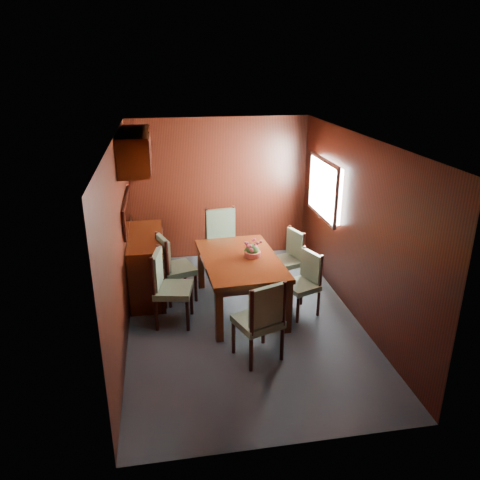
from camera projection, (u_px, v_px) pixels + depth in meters
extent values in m
plane|color=#313A43|center=(243.00, 318.00, 6.30)|extent=(4.50, 4.50, 0.00)
cube|color=black|center=(120.00, 243.00, 5.63)|extent=(0.02, 4.50, 2.40)
cube|color=black|center=(356.00, 228.00, 6.10)|extent=(0.02, 4.50, 2.40)
cube|color=black|center=(220.00, 189.00, 7.93)|extent=(3.00, 0.02, 2.40)
cube|color=black|center=(291.00, 331.00, 3.80)|extent=(3.00, 0.02, 2.40)
cube|color=black|center=(243.00, 139.00, 5.43)|extent=(3.00, 4.50, 0.02)
cube|color=white|center=(327.00, 188.00, 7.02)|extent=(0.14, 1.10, 0.80)
cube|color=#B2B2B7|center=(323.00, 189.00, 7.01)|extent=(0.04, 1.20, 0.90)
cube|color=black|center=(127.00, 211.00, 6.52)|extent=(0.03, 1.36, 0.41)
cube|color=silver|center=(128.00, 211.00, 6.52)|extent=(0.01, 1.30, 0.35)
cube|color=black|center=(134.00, 150.00, 6.24)|extent=(0.40, 1.40, 0.50)
cube|color=black|center=(147.00, 264.00, 6.86)|extent=(0.48, 1.40, 0.90)
cube|color=black|center=(219.00, 316.00, 5.68)|extent=(0.10, 0.10, 0.70)
cube|color=black|center=(288.00, 308.00, 5.87)|extent=(0.10, 0.10, 0.70)
cube|color=black|center=(201.00, 266.00, 7.03)|extent=(0.10, 0.10, 0.70)
cube|color=black|center=(257.00, 261.00, 7.22)|extent=(0.10, 0.10, 0.70)
cube|color=black|center=(240.00, 265.00, 6.34)|extent=(0.98, 1.54, 0.10)
cube|color=black|center=(240.00, 260.00, 6.31)|extent=(1.10, 1.67, 0.06)
cylinder|color=black|center=(162.00, 300.00, 6.35)|extent=(0.05, 0.05, 0.41)
cylinder|color=black|center=(156.00, 316.00, 5.95)|extent=(0.05, 0.05, 0.41)
cylinder|color=black|center=(191.00, 301.00, 6.34)|extent=(0.05, 0.05, 0.41)
cylinder|color=black|center=(188.00, 316.00, 5.95)|extent=(0.05, 0.05, 0.41)
cube|color=#546D53|center=(173.00, 290.00, 6.05)|extent=(0.54, 0.56, 0.08)
cylinder|color=black|center=(159.00, 264.00, 6.15)|extent=(0.05, 0.05, 0.55)
cylinder|color=black|center=(153.00, 278.00, 5.76)|extent=(0.05, 0.05, 0.55)
cube|color=#546D53|center=(157.00, 269.00, 5.95)|extent=(0.14, 0.44, 0.46)
cylinder|color=black|center=(160.00, 283.00, 6.85)|extent=(0.05, 0.05, 0.40)
cylinder|color=black|center=(170.00, 294.00, 6.51)|extent=(0.05, 0.05, 0.40)
cylinder|color=black|center=(185.00, 277.00, 7.02)|extent=(0.05, 0.05, 0.40)
cylinder|color=black|center=(196.00, 288.00, 6.68)|extent=(0.05, 0.05, 0.40)
cube|color=#546D53|center=(177.00, 269.00, 6.67)|extent=(0.58, 0.59, 0.08)
cylinder|color=black|center=(157.00, 249.00, 6.65)|extent=(0.05, 0.05, 0.54)
cylinder|color=black|center=(167.00, 260.00, 6.31)|extent=(0.05, 0.05, 0.54)
cube|color=#546D53|center=(163.00, 253.00, 6.48)|extent=(0.19, 0.43, 0.45)
cylinder|color=black|center=(318.00, 304.00, 6.31)|extent=(0.04, 0.04, 0.36)
cylinder|color=black|center=(302.00, 293.00, 6.60)|extent=(0.04, 0.04, 0.36)
cylinder|color=black|center=(298.00, 310.00, 6.14)|extent=(0.04, 0.04, 0.36)
cylinder|color=black|center=(281.00, 299.00, 6.43)|extent=(0.04, 0.04, 0.36)
cube|color=#546D53|center=(300.00, 286.00, 6.29)|extent=(0.53, 0.54, 0.07)
cylinder|color=black|center=(321.00, 272.00, 6.14)|extent=(0.04, 0.04, 0.48)
cylinder|color=black|center=(304.00, 262.00, 6.43)|extent=(0.04, 0.04, 0.48)
cube|color=#546D53|center=(311.00, 266.00, 6.27)|extent=(0.19, 0.38, 0.40)
cylinder|color=black|center=(301.00, 279.00, 7.02)|extent=(0.04, 0.04, 0.37)
cylinder|color=black|center=(288.00, 269.00, 7.33)|extent=(0.04, 0.04, 0.37)
cylinder|color=black|center=(281.00, 284.00, 6.86)|extent=(0.04, 0.04, 0.37)
cylinder|color=black|center=(268.00, 274.00, 7.17)|extent=(0.04, 0.04, 0.37)
cube|color=#546D53|center=(285.00, 262.00, 7.01)|extent=(0.53, 0.54, 0.08)
cylinder|color=black|center=(303.00, 249.00, 6.85)|extent=(0.04, 0.04, 0.49)
cylinder|color=black|center=(289.00, 241.00, 7.16)|extent=(0.04, 0.04, 0.49)
cube|color=#546D53|center=(295.00, 244.00, 6.99)|extent=(0.18, 0.39, 0.41)
cylinder|color=black|center=(251.00, 355.00, 5.17)|extent=(0.05, 0.05, 0.41)
cylinder|color=black|center=(282.00, 344.00, 5.37)|extent=(0.05, 0.05, 0.41)
cylinder|color=black|center=(233.00, 338.00, 5.49)|extent=(0.05, 0.05, 0.41)
cylinder|color=black|center=(263.00, 328.00, 5.69)|extent=(0.05, 0.05, 0.41)
cube|color=#546D53|center=(258.00, 321.00, 5.33)|extent=(0.61, 0.60, 0.08)
cylinder|color=black|center=(252.00, 313.00, 4.97)|extent=(0.05, 0.05, 0.54)
cylinder|color=black|center=(284.00, 304.00, 5.16)|extent=(0.05, 0.05, 0.54)
cube|color=#546D53|center=(267.00, 306.00, 5.08)|extent=(0.43, 0.21, 0.46)
cylinder|color=black|center=(234.00, 257.00, 7.71)|extent=(0.05, 0.05, 0.44)
cylinder|color=black|center=(208.00, 260.00, 7.58)|extent=(0.05, 0.05, 0.44)
cylinder|color=black|center=(242.00, 267.00, 7.34)|extent=(0.05, 0.05, 0.44)
cylinder|color=black|center=(215.00, 271.00, 7.21)|extent=(0.05, 0.05, 0.44)
cube|color=#546D53|center=(224.00, 247.00, 7.36)|extent=(0.58, 0.56, 0.09)
cylinder|color=black|center=(234.00, 223.00, 7.51)|extent=(0.05, 0.05, 0.58)
cylinder|color=black|center=(207.00, 226.00, 7.38)|extent=(0.05, 0.05, 0.58)
cube|color=#546D53|center=(221.00, 224.00, 7.42)|extent=(0.47, 0.14, 0.49)
cylinder|color=#BC4A39|center=(253.00, 254.00, 6.35)|extent=(0.23, 0.23, 0.07)
sphere|color=#1C4A18|center=(253.00, 250.00, 6.33)|extent=(0.17, 0.17, 0.17)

